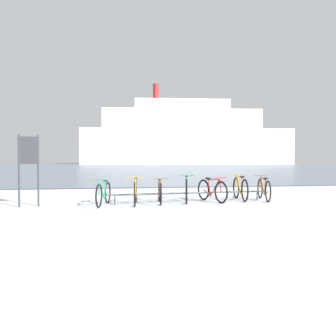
% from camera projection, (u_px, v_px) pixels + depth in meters
% --- Properties ---
extents(ground, '(80.00, 132.00, 0.08)m').
position_uv_depth(ground, '(122.00, 167.00, 59.76)').
color(ground, silver).
extents(bike_rack, '(5.01, 0.55, 0.31)m').
position_uv_depth(bike_rack, '(190.00, 193.00, 10.92)').
color(bike_rack, '#4C5156').
rests_on(bike_rack, ground).
extents(bicycle_0, '(0.53, 1.64, 0.76)m').
position_uv_depth(bicycle_0, '(103.00, 193.00, 10.19)').
color(bicycle_0, black).
rests_on(bicycle_0, ground).
extents(bicycle_1, '(0.46, 1.70, 0.82)m').
position_uv_depth(bicycle_1, '(136.00, 192.00, 10.36)').
color(bicycle_1, black).
rests_on(bicycle_1, ground).
extents(bicycle_2, '(0.46, 1.70, 0.76)m').
position_uv_depth(bicycle_2, '(160.00, 192.00, 10.67)').
color(bicycle_2, black).
rests_on(bicycle_2, ground).
extents(bicycle_3, '(0.53, 1.75, 0.85)m').
position_uv_depth(bicycle_3, '(186.00, 189.00, 11.02)').
color(bicycle_3, black).
rests_on(bicycle_3, ground).
extents(bicycle_4, '(0.61, 1.59, 0.77)m').
position_uv_depth(bicycle_4, '(212.00, 190.00, 11.06)').
color(bicycle_4, black).
rests_on(bicycle_4, ground).
extents(bicycle_5, '(0.46, 1.76, 0.83)m').
position_uv_depth(bicycle_5, '(240.00, 188.00, 11.49)').
color(bicycle_5, black).
rests_on(bicycle_5, ground).
extents(bicycle_6, '(0.49, 1.70, 0.77)m').
position_uv_depth(bicycle_6, '(264.00, 189.00, 11.47)').
color(bicycle_6, black).
rests_on(bicycle_6, ground).
extents(info_sign, '(0.54, 0.19, 1.98)m').
position_uv_depth(info_sign, '(29.00, 158.00, 9.87)').
color(info_sign, '#33383D').
rests_on(info_sign, ground).
extents(ferry_ship, '(52.35, 12.71, 19.83)m').
position_uv_depth(ferry_ship, '(185.00, 137.00, 89.96)').
color(ferry_ship, white).
rests_on(ferry_ship, ground).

